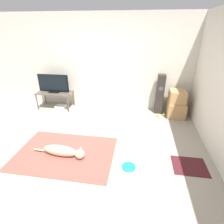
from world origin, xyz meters
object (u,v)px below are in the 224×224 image
object	(u,v)px
tv	(53,84)
tennis_ball_near_speaker	(158,115)
tv_stand	(55,94)
game_console	(61,106)
frisbee	(129,167)
cardboard_box_upper	(177,97)
floor_speaker	(160,94)
dog	(64,151)
tennis_ball_by_boxes	(164,115)
cardboard_box_lower	(176,109)

from	to	relation	value
tv	tennis_ball_near_speaker	world-z (taller)	tv
tv_stand	game_console	xyz separation A→B (m)	(0.12, 0.00, -0.39)
tennis_ball_near_speaker	game_console	world-z (taller)	game_console
frisbee	tv	size ratio (longest dim) A/B	0.27
cardboard_box_upper	floor_speaker	bearing A→B (deg)	161.07
dog	frisbee	world-z (taller)	dog
tennis_ball_near_speaker	tv	bearing A→B (deg)	177.30
frisbee	tv	bearing A→B (deg)	136.88
floor_speaker	game_console	distance (m)	2.90
cardboard_box_upper	tennis_ball_near_speaker	distance (m)	0.70
cardboard_box_upper	tennis_ball_by_boxes	xyz separation A→B (m)	(-0.28, -0.06, -0.53)
dog	floor_speaker	xyz separation A→B (m)	(1.88, 2.20, 0.43)
dog	tennis_ball_by_boxes	bearing A→B (deg)	44.46
tv_stand	tv	distance (m)	0.31
floor_speaker	cardboard_box_upper	bearing A→B (deg)	-18.93
cardboard_box_upper	tv_stand	distance (m)	3.41
dog	floor_speaker	bearing A→B (deg)	49.44
cardboard_box_upper	tennis_ball_by_boxes	world-z (taller)	cardboard_box_upper
tv_stand	tv	xyz separation A→B (m)	(-0.00, 0.00, 0.31)
tv_stand	dog	bearing A→B (deg)	-61.94
dog	floor_speaker	world-z (taller)	floor_speaker
tennis_ball_near_speaker	dog	bearing A→B (deg)	-134.14
cardboard_box_upper	dog	bearing A→B (deg)	-138.45
dog	frisbee	xyz separation A→B (m)	(1.22, -0.11, -0.10)
tv	tv_stand	bearing A→B (deg)	-90.00
frisbee	tv_stand	world-z (taller)	tv_stand
floor_speaker	tennis_ball_near_speaker	bearing A→B (deg)	-93.14
dog	cardboard_box_upper	world-z (taller)	cardboard_box_upper
dog	cardboard_box_lower	xyz separation A→B (m)	(2.32, 2.03, 0.08)
tv_stand	tennis_ball_near_speaker	bearing A→B (deg)	-2.65
frisbee	tennis_ball_near_speaker	size ratio (longest dim) A/B	3.64
frisbee	cardboard_box_upper	xyz separation A→B (m)	(1.09, 2.15, 0.55)
dog	game_console	distance (m)	2.28
dog	game_console	xyz separation A→B (m)	(-0.98, 2.06, -0.08)
cardboard_box_lower	tv	distance (m)	3.46
cardboard_box_lower	game_console	xyz separation A→B (m)	(-3.30, 0.03, -0.16)
tv	game_console	xyz separation A→B (m)	(0.12, 0.00, -0.70)
frisbee	tennis_ball_by_boxes	world-z (taller)	tennis_ball_by_boxes
frisbee	tv	distance (m)	3.25
cardboard_box_upper	tennis_ball_near_speaker	bearing A→B (deg)	-164.16
cardboard_box_upper	tv	world-z (taller)	tv
frisbee	game_console	bearing A→B (deg)	135.37
tv	tennis_ball_near_speaker	distance (m)	3.05
cardboard_box_lower	cardboard_box_upper	world-z (taller)	cardboard_box_upper
cardboard_box_upper	floor_speaker	distance (m)	0.46
tv_stand	tennis_ball_near_speaker	world-z (taller)	tv_stand
cardboard_box_lower	tv_stand	distance (m)	3.43
dog	tennis_ball_near_speaker	world-z (taller)	dog
cardboard_box_lower	tv_stand	xyz separation A→B (m)	(-3.42, 0.03, 0.23)
tennis_ball_by_boxes	floor_speaker	bearing A→B (deg)	125.89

